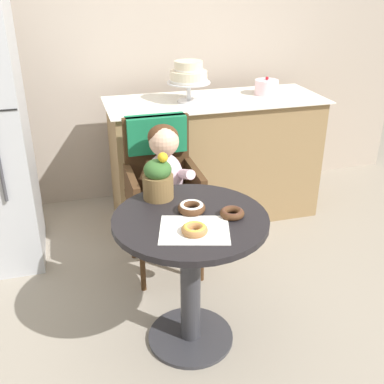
% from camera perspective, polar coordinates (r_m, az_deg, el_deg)
% --- Properties ---
extents(ground_plane, '(8.00, 8.00, 0.00)m').
position_cam_1_polar(ground_plane, '(2.55, -0.17, -17.42)').
color(ground_plane, gray).
extents(back_wall, '(4.80, 0.10, 2.70)m').
position_cam_1_polar(back_wall, '(3.69, -8.43, 19.41)').
color(back_wall, '#B2A393').
rests_on(back_wall, ground).
extents(cafe_table, '(0.72, 0.72, 0.72)m').
position_cam_1_polar(cafe_table, '(2.23, -0.19, -7.85)').
color(cafe_table, black).
rests_on(cafe_table, ground).
extents(wicker_chair, '(0.42, 0.45, 0.95)m').
position_cam_1_polar(wicker_chair, '(2.81, -3.91, 2.62)').
color(wicker_chair, '#472D19').
rests_on(wicker_chair, ground).
extents(seated_child, '(0.27, 0.32, 0.73)m').
position_cam_1_polar(seated_child, '(2.66, -3.23, 2.10)').
color(seated_child, silver).
rests_on(seated_child, ground).
extents(paper_napkin, '(0.36, 0.32, 0.00)m').
position_cam_1_polar(paper_napkin, '(2.01, 0.30, -4.66)').
color(paper_napkin, white).
rests_on(paper_napkin, cafe_table).
extents(donut_front, '(0.11, 0.11, 0.04)m').
position_cam_1_polar(donut_front, '(1.98, 0.30, -4.57)').
color(donut_front, '#AD7542').
rests_on(donut_front, cafe_table).
extents(donut_mid, '(0.13, 0.13, 0.04)m').
position_cam_1_polar(donut_mid, '(2.15, -0.05, -1.89)').
color(donut_mid, '#4C2D19').
rests_on(donut_mid, cafe_table).
extents(donut_side, '(0.11, 0.11, 0.03)m').
position_cam_1_polar(donut_side, '(2.12, 4.94, -2.54)').
color(donut_side, '#4C2D19').
rests_on(donut_side, cafe_table).
extents(flower_vase, '(0.15, 0.15, 0.24)m').
position_cam_1_polar(flower_vase, '(2.25, -4.18, 1.81)').
color(flower_vase, brown).
rests_on(flower_vase, cafe_table).
extents(display_counter, '(1.56, 0.62, 0.90)m').
position_cam_1_polar(display_counter, '(3.51, 2.76, 4.18)').
color(display_counter, '#93754C').
rests_on(display_counter, ground).
extents(tiered_cake_stand, '(0.30, 0.30, 0.28)m').
position_cam_1_polar(tiered_cake_stand, '(3.27, -0.41, 14.15)').
color(tiered_cake_stand, silver).
rests_on(tiered_cake_stand, display_counter).
extents(round_layer_cake, '(0.17, 0.17, 0.13)m').
position_cam_1_polar(round_layer_cake, '(3.54, 9.11, 12.58)').
color(round_layer_cake, silver).
rests_on(round_layer_cake, display_counter).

